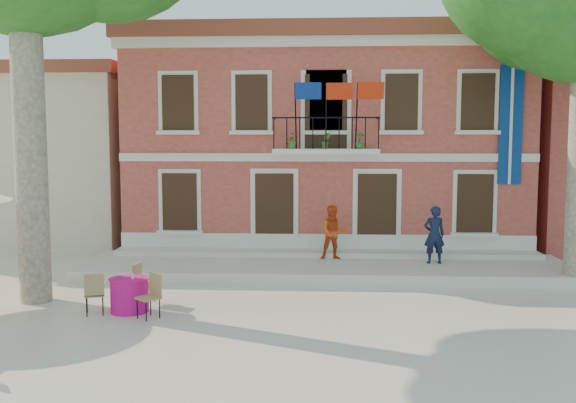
% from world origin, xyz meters
% --- Properties ---
extents(ground, '(90.00, 90.00, 0.00)m').
position_xyz_m(ground, '(0.00, 0.00, 0.00)').
color(ground, beige).
rests_on(ground, ground).
extents(main_building, '(13.50, 9.59, 7.50)m').
position_xyz_m(main_building, '(2.00, 9.99, 3.78)').
color(main_building, '#CC6049').
rests_on(main_building, ground).
extents(neighbor_west, '(9.40, 9.40, 6.40)m').
position_xyz_m(neighbor_west, '(-9.50, 11.00, 3.22)').
color(neighbor_west, beige).
rests_on(neighbor_west, ground).
extents(terrace, '(14.00, 3.40, 0.30)m').
position_xyz_m(terrace, '(2.00, 4.40, 0.15)').
color(terrace, silver).
rests_on(terrace, ground).
extents(pedestrian_navy, '(0.64, 0.45, 1.66)m').
position_xyz_m(pedestrian_navy, '(5.12, 4.47, 1.13)').
color(pedestrian_navy, '#101C36').
rests_on(pedestrian_navy, terrace).
extents(pedestrian_orange, '(0.85, 0.70, 1.61)m').
position_xyz_m(pedestrian_orange, '(2.24, 4.96, 1.10)').
color(pedestrian_orange, '#E04A1A').
rests_on(pedestrian_orange, terrace).
extents(cafe_table_3, '(1.84, 1.77, 0.95)m').
position_xyz_m(cafe_table_3, '(-2.41, -0.05, 0.43)').
color(cafe_table_3, '#C81262').
rests_on(cafe_table_3, ground).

